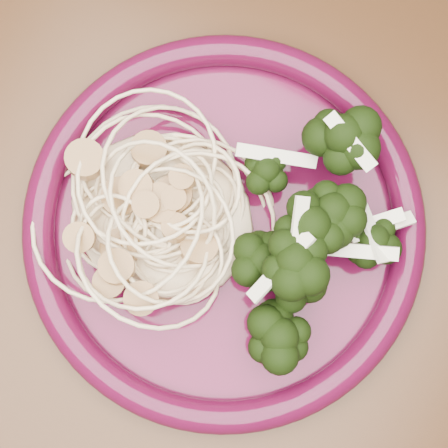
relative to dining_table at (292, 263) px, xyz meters
name	(u,v)px	position (x,y,z in m)	size (l,w,h in m)	color
dining_table	(292,263)	(0.00, 0.00, 0.00)	(1.20, 0.80, 0.75)	#472814
dinner_plate	(224,226)	(-0.06, -0.02, 0.11)	(0.40, 0.40, 0.03)	#4A0A27
spaghetti_pile	(161,213)	(-0.11, -0.03, 0.12)	(0.15, 0.13, 0.03)	beige
scallop_cluster	(155,203)	(-0.11, -0.03, 0.16)	(0.14, 0.14, 0.05)	#A77E48
broccoli_pile	(304,234)	(-0.01, 0.00, 0.13)	(0.10, 0.17, 0.06)	black
onion_garnish	(311,226)	(-0.01, 0.00, 0.17)	(0.07, 0.11, 0.05)	#EEECCA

